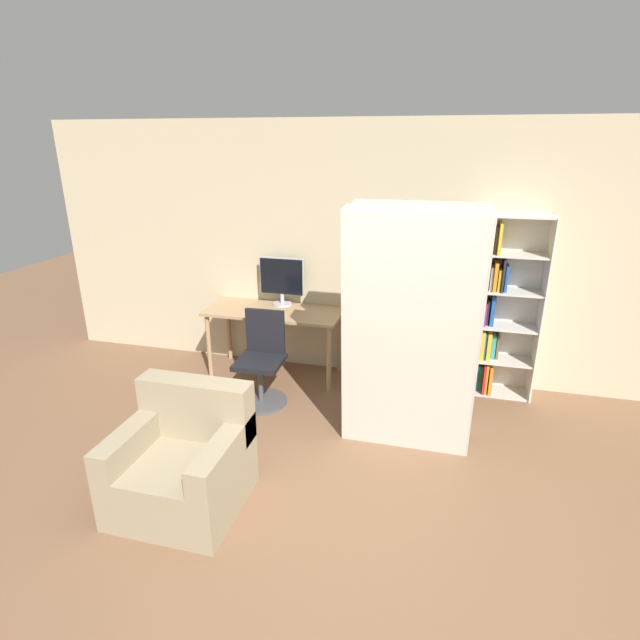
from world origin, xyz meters
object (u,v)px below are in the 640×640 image
object	(u,v)px
mattress_near	(410,337)
mattress_far	(414,322)
bookshelf	(494,311)
armchair	(184,462)
office_chair	(262,367)
monitor	(282,279)

from	to	relation	value
mattress_near	mattress_far	distance (m)	0.36
mattress_near	mattress_far	bearing A→B (deg)	90.00
bookshelf	mattress_far	size ratio (longest dim) A/B	0.90
bookshelf	mattress_far	bearing A→B (deg)	-128.62
bookshelf	armchair	bearing A→B (deg)	-133.26
mattress_near	armchair	bearing A→B (deg)	-144.08
mattress_far	armchair	size ratio (longest dim) A/B	2.39
mattress_far	office_chair	bearing A→B (deg)	175.98
office_chair	mattress_far	xyz separation A→B (m)	(1.46, -0.10, 0.65)
mattress_far	armchair	bearing A→B (deg)	-135.89
mattress_near	office_chair	bearing A→B (deg)	162.40
bookshelf	mattress_near	size ratio (longest dim) A/B	0.90
monitor	mattress_near	world-z (taller)	mattress_near
bookshelf	mattress_far	distance (m)	1.17
monitor	office_chair	xyz separation A→B (m)	(0.05, -0.81, -0.68)
bookshelf	mattress_near	distance (m)	1.47
mattress_near	mattress_far	xyz separation A→B (m)	(0.00, 0.36, -0.00)
bookshelf	mattress_far	world-z (taller)	mattress_far
office_chair	bookshelf	distance (m)	2.38
office_chair	mattress_near	size ratio (longest dim) A/B	0.45
bookshelf	mattress_near	world-z (taller)	mattress_near
mattress_near	bookshelf	bearing A→B (deg)	60.24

